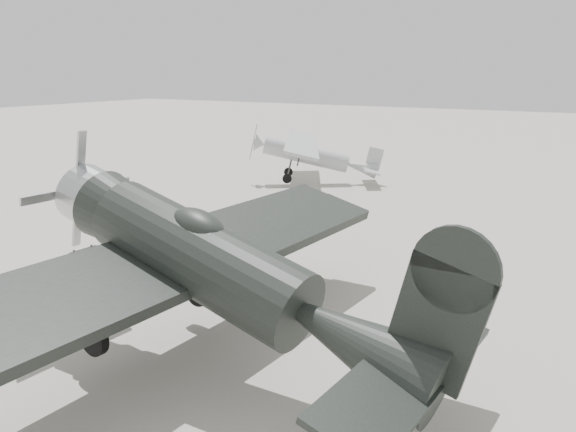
# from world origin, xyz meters

# --- Properties ---
(ground) EXTENTS (160.00, 160.00, 0.00)m
(ground) POSITION_xyz_m (0.00, 0.00, 0.00)
(ground) COLOR #A19A8F
(ground) RESTS_ON ground
(lowwing_monoplane) EXTENTS (9.76, 13.65, 4.40)m
(lowwing_monoplane) POSITION_xyz_m (2.43, -3.85, 2.33)
(lowwing_monoplane) COLOR black
(lowwing_monoplane) RESTS_ON ground
(highwing_monoplane) EXTENTS (7.71, 9.58, 2.85)m
(highwing_monoplane) POSITION_xyz_m (-5.51, 15.04, 1.78)
(highwing_monoplane) COLOR #9EA1A3
(highwing_monoplane) RESTS_ON ground
(sign_board) EXTENTS (0.12, 0.87, 1.26)m
(sign_board) POSITION_xyz_m (-3.83, -2.00, 0.75)
(sign_board) COLOR #333333
(sign_board) RESTS_ON ground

